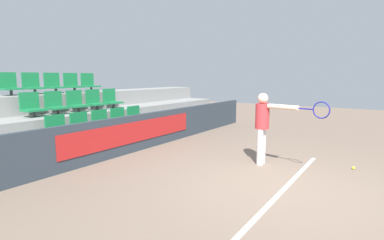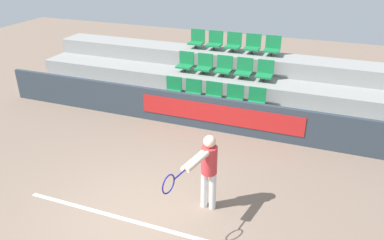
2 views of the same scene
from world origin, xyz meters
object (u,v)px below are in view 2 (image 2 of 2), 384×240
(stadium_chair_8, at_px, (244,70))
(stadium_chair_11, at_px, (215,42))
(stadium_chair_2, at_px, (213,94))
(stadium_chair_5, at_px, (185,63))
(stadium_chair_4, at_px, (256,100))
(stadium_chair_6, at_px, (204,65))
(stadium_chair_13, at_px, (253,45))
(stadium_chair_9, at_px, (265,72))
(stadium_chair_3, at_px, (234,97))
(stadium_chair_1, at_px, (192,91))
(stadium_chair_10, at_px, (197,40))
(stadium_chair_12, at_px, (233,43))
(stadium_chair_7, at_px, (224,67))
(tennis_player, at_px, (207,167))
(stadium_chair_14, at_px, (272,47))
(stadium_chair_0, at_px, (173,88))

(stadium_chair_8, distance_m, stadium_chair_11, 1.65)
(stadium_chair_2, distance_m, stadium_chair_5, 1.65)
(stadium_chair_4, relative_size, stadium_chair_6, 1.00)
(stadium_chair_13, bearing_deg, stadium_chair_9, -58.83)
(stadium_chair_11, bearing_deg, stadium_chair_3, -58.83)
(stadium_chair_3, relative_size, stadium_chair_4, 1.00)
(stadium_chair_1, bearing_deg, stadium_chair_8, 39.58)
(stadium_chair_3, relative_size, stadium_chair_10, 1.00)
(stadium_chair_12, height_order, stadium_chair_13, same)
(stadium_chair_5, relative_size, stadium_chair_12, 1.00)
(stadium_chair_7, xyz_separation_m, stadium_chair_11, (-0.61, 1.01, 0.47))
(stadium_chair_1, relative_size, stadium_chair_6, 1.00)
(stadium_chair_11, relative_size, tennis_player, 0.38)
(stadium_chair_6, relative_size, stadium_chair_8, 1.00)
(stadium_chair_8, bearing_deg, stadium_chair_2, -121.17)
(stadium_chair_3, relative_size, stadium_chair_14, 1.00)
(stadium_chair_5, distance_m, stadium_chair_6, 0.61)
(stadium_chair_0, distance_m, stadium_chair_6, 1.27)
(stadium_chair_4, bearing_deg, stadium_chair_14, 90.00)
(stadium_chair_3, distance_m, stadium_chair_8, 1.11)
(stadium_chair_11, distance_m, stadium_chair_12, 0.61)
(stadium_chair_1, height_order, stadium_chair_13, stadium_chair_13)
(stadium_chair_0, xyz_separation_m, stadium_chair_11, (0.61, 2.01, 0.95))
(stadium_chair_4, bearing_deg, stadium_chair_12, 121.17)
(stadium_chair_11, relative_size, stadium_chair_13, 1.00)
(stadium_chair_7, distance_m, stadium_chair_13, 1.27)
(stadium_chair_1, distance_m, stadium_chair_13, 2.54)
(stadium_chair_1, relative_size, stadium_chair_12, 1.00)
(stadium_chair_14, bearing_deg, stadium_chair_10, 180.00)
(stadium_chair_14, bearing_deg, stadium_chair_1, -132.22)
(stadium_chair_10, distance_m, stadium_chair_11, 0.61)
(stadium_chair_11, height_order, stadium_chair_14, same)
(stadium_chair_3, distance_m, tennis_player, 3.92)
(stadium_chair_2, bearing_deg, stadium_chair_9, 39.58)
(stadium_chair_4, xyz_separation_m, stadium_chair_7, (-1.22, 1.01, 0.47))
(stadium_chair_10, relative_size, stadium_chair_11, 1.00)
(stadium_chair_3, height_order, stadium_chair_4, same)
(stadium_chair_5, bearing_deg, stadium_chair_0, -90.00)
(stadium_chair_6, xyz_separation_m, stadium_chair_7, (0.61, 0.00, 0.00))
(tennis_player, bearing_deg, stadium_chair_4, 100.35)
(stadium_chair_2, relative_size, stadium_chair_9, 1.00)
(stadium_chair_12, bearing_deg, stadium_chair_7, -90.00)
(stadium_chair_3, bearing_deg, stadium_chair_8, 90.00)
(stadium_chair_9, bearing_deg, stadium_chair_8, 180.00)
(stadium_chair_12, bearing_deg, stadium_chair_10, 180.00)
(stadium_chair_10, height_order, stadium_chair_11, same)
(stadium_chair_2, xyz_separation_m, stadium_chair_10, (-1.22, 2.01, 0.95))
(stadium_chair_0, height_order, stadium_chair_8, stadium_chair_8)
(stadium_chair_9, xyz_separation_m, stadium_chair_13, (-0.61, 1.01, 0.47))
(stadium_chair_3, bearing_deg, stadium_chair_1, 180.00)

